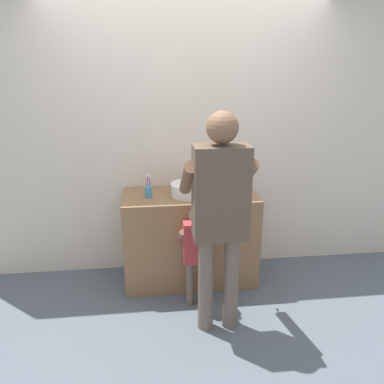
# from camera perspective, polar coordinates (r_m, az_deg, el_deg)

# --- Properties ---
(ground_plane) EXTENTS (14.00, 14.00, 0.00)m
(ground_plane) POSITION_cam_1_polar(r_m,az_deg,el_deg) (3.51, 0.30, -15.32)
(ground_plane) COLOR slate
(back_wall) EXTENTS (4.40, 0.08, 2.70)m
(back_wall) POSITION_cam_1_polar(r_m,az_deg,el_deg) (3.58, -0.89, 8.83)
(back_wall) COLOR beige
(back_wall) RESTS_ON ground
(vanity_cabinet) EXTENTS (1.20, 0.54, 0.85)m
(vanity_cabinet) POSITION_cam_1_polar(r_m,az_deg,el_deg) (3.55, -0.28, -6.90)
(vanity_cabinet) COLOR olive
(vanity_cabinet) RESTS_ON ground
(sink_basin) EXTENTS (0.35, 0.35, 0.11)m
(sink_basin) POSITION_cam_1_polar(r_m,az_deg,el_deg) (3.36, -0.26, 0.44)
(sink_basin) COLOR white
(sink_basin) RESTS_ON vanity_cabinet
(faucet) EXTENTS (0.18, 0.14, 0.18)m
(faucet) POSITION_cam_1_polar(r_m,az_deg,el_deg) (3.55, -0.64, 1.87)
(faucet) COLOR #B7BABF
(faucet) RESTS_ON vanity_cabinet
(toothbrush_cup) EXTENTS (0.07, 0.07, 0.21)m
(toothbrush_cup) POSITION_cam_1_polar(r_m,az_deg,el_deg) (3.33, -6.58, 0.11)
(toothbrush_cup) COLOR #4C8EB2
(toothbrush_cup) RESTS_ON vanity_cabinet
(child_toddler) EXTENTS (0.27, 0.27, 0.88)m
(child_toddler) POSITION_cam_1_polar(r_m,az_deg,el_deg) (3.15, 0.54, -8.43)
(child_toddler) COLOR #6B5B4C
(child_toddler) RESTS_ON ground
(adult_parent) EXTENTS (0.52, 0.55, 1.68)m
(adult_parent) POSITION_cam_1_polar(r_m,az_deg,el_deg) (2.70, 4.23, -2.12)
(adult_parent) COLOR #6B5B4C
(adult_parent) RESTS_ON ground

